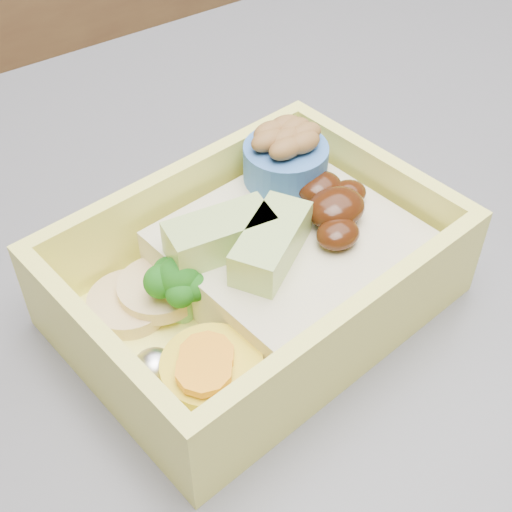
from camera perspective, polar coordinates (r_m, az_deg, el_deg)
bento_box at (r=0.38m, az=0.52°, el=-0.71°), size 0.21×0.17×0.07m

